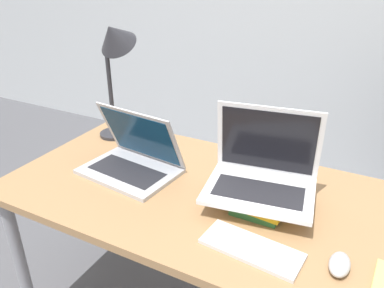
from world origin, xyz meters
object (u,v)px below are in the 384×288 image
(wireless_keyboard, at_px, (251,248))
(mouse, at_px, (340,264))
(desk_lamp, at_px, (114,50))
(laptop_on_books, at_px, (262,174))
(laptop_left, at_px, (133,159))
(book_stack, at_px, (262,198))

(wireless_keyboard, height_order, mouse, mouse)
(desk_lamp, bearing_deg, laptop_on_books, -13.88)
(wireless_keyboard, xyz_separation_m, mouse, (0.24, 0.04, 0.01))
(laptop_on_books, bearing_deg, mouse, -35.74)
(laptop_left, distance_m, book_stack, 0.53)
(laptop_left, xyz_separation_m, laptop_on_books, (0.52, 0.02, 0.06))
(laptop_left, bearing_deg, book_stack, 0.54)
(book_stack, relative_size, wireless_keyboard, 0.77)
(laptop_on_books, relative_size, wireless_keyboard, 1.29)
(laptop_left, height_order, desk_lamp, desk_lamp)
(wireless_keyboard, bearing_deg, laptop_on_books, 102.99)
(laptop_on_books, distance_m, mouse, 0.37)
(laptop_on_books, bearing_deg, desk_lamp, 166.12)
(book_stack, bearing_deg, laptop_on_books, 128.05)
(mouse, xyz_separation_m, desk_lamp, (-1.03, 0.39, 0.40))
(mouse, bearing_deg, book_stack, 145.34)
(laptop_left, height_order, laptop_on_books, laptop_on_books)
(wireless_keyboard, bearing_deg, desk_lamp, 151.49)
(laptop_left, height_order, mouse, laptop_left)
(book_stack, distance_m, desk_lamp, 0.87)
(laptop_left, relative_size, laptop_on_books, 1.01)
(mouse, bearing_deg, laptop_left, 166.94)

